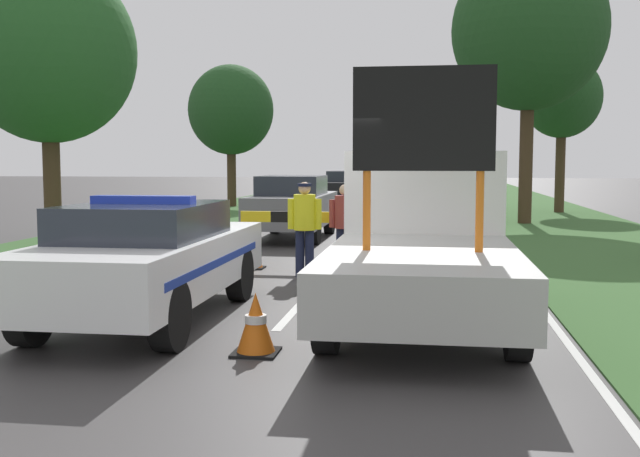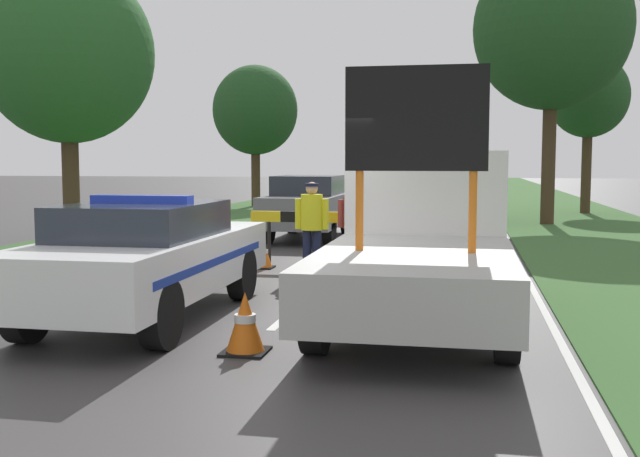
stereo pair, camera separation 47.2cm
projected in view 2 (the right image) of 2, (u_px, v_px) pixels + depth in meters
ground_plane at (288, 315)px, 9.86m from camera, size 160.00×160.00×0.00m
lane_markings at (402, 215)px, 27.66m from camera, size 6.79×65.84×0.01m
grass_verge_left at (261, 210)px, 30.53m from camera, size 4.97×120.00×0.03m
grass_verge_right at (563, 214)px, 28.28m from camera, size 4.97×120.00×0.03m
police_car at (147, 256)px, 9.57m from camera, size 1.85×4.85×1.60m
work_truck at (422, 237)px, 9.79m from camera, size 2.20×5.40×3.07m
road_barrier at (341, 221)px, 14.09m from camera, size 3.52×0.08×1.06m
police_officer at (312, 221)px, 13.00m from camera, size 0.60×0.38×1.66m
pedestrian_civilian at (353, 221)px, 13.63m from camera, size 0.57×0.37×1.60m
traffic_cone_near_police at (263, 254)px, 14.13m from camera, size 0.40×0.40×0.56m
traffic_cone_centre_front at (245, 323)px, 7.89m from camera, size 0.47×0.47×0.65m
queued_car_suv_grey at (309, 206)px, 19.45m from camera, size 1.78×4.40×1.64m
queued_car_sedan_silver at (453, 198)px, 25.01m from camera, size 1.84×4.22×1.45m
queued_car_sedan_black at (371, 189)px, 31.13m from camera, size 1.75×4.22×1.60m
queued_car_wagon_maroon at (380, 186)px, 37.64m from camera, size 1.77×4.28×1.40m
roadside_tree_near_left at (589, 97)px, 28.19m from camera, size 2.98×2.98×6.02m
roadside_tree_near_right at (67, 53)px, 17.74m from camera, size 4.09×4.09×6.73m
roadside_tree_mid_left at (255, 111)px, 32.56m from camera, size 3.69×3.69×6.16m
roadside_tree_mid_right at (552, 28)px, 23.11m from camera, size 4.82×4.82×8.66m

